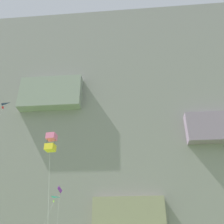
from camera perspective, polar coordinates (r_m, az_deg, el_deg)
cliff_face at (r=79.62m, az=3.32°, el=-2.48°), size 180.00×24.83×76.22m
kite_delta_far_left at (r=36.96m, az=-13.20°, el=-19.07°), size 1.99×4.22×8.74m
kite_box_near_cliff at (r=19.54m, az=-13.31°, el=-6.57°), size 1.59×1.55×10.09m
kite_delta_mid_left at (r=57.08m, az=-23.42°, el=0.83°), size 3.25×5.73×29.25m
kite_diamond_low_center at (r=48.49m, az=-11.50°, el=-17.30°), size 2.18×5.86×13.33m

